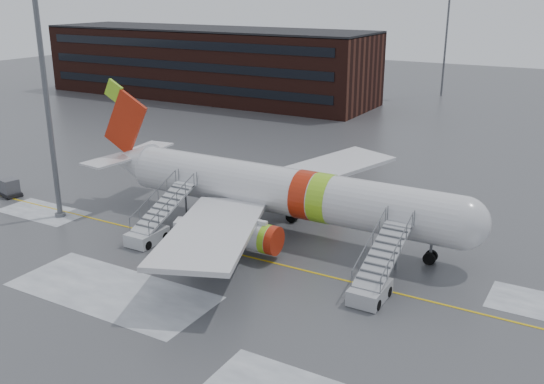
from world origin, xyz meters
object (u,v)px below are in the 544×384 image
Objects in this scene: airliner at (274,190)px; pushback_tug at (188,231)px; light_mast_near at (41,48)px; airstair_fwd at (374,280)px; airstair_aft at (153,227)px; uld_container at (10,188)px.

airliner is 11.23× the size of pushback_tug.
light_mast_near is (-17.68, -6.61, 10.92)m from airliner.
airliner reaches higher than airstair_fwd.
airstair_fwd is 1.00× the size of airstair_aft.
airliner is 13.13m from airstair_fwd.
airstair_aft is at bearing -4.19° from uld_container.
uld_container is at bearing -168.81° from airliner.
airliner is 14.89× the size of uld_container.
light_mast_near reaches higher than airstair_aft.
airstair_fwd is 3.27× the size of uld_container.
light_mast_near reaches higher than pushback_tug.
airstair_aft is 18.89m from uld_container.
airstair_aft is at bearing -147.70° from pushback_tug.
uld_container is 16.00m from light_mast_near.
airliner is 26.69m from uld_container.
airstair_aft is 3.27× the size of uld_container.
airstair_aft is at bearing 0.38° from light_mast_near.
airstair_aft reaches higher than uld_container.
airstair_aft is (-18.37, 0.00, 0.00)m from airstair_fwd.
airstair_fwd reaches higher than uld_container.
light_mast_near is (-12.78, -1.53, 13.64)m from pushback_tug.
airstair_fwd is at bearing 0.00° from airstair_aft.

